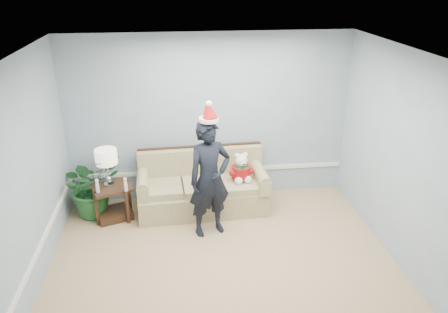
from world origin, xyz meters
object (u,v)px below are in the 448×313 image
at_px(table_lamp, 106,158).
at_px(houseplant, 92,186).
at_px(man, 210,179).
at_px(side_table, 114,206).
at_px(teddy_bear, 241,171).
at_px(sofa, 202,188).

height_order(table_lamp, houseplant, table_lamp).
distance_m(table_lamp, man, 1.59).
height_order(side_table, man, man).
xyz_separation_m(table_lamp, man, (1.47, -0.60, -0.13)).
xyz_separation_m(side_table, houseplant, (-0.32, 0.16, 0.28)).
bearing_deg(teddy_bear, sofa, 161.69).
xyz_separation_m(table_lamp, teddy_bear, (2.01, 0.02, -0.32)).
distance_m(man, teddy_bear, 0.85).
distance_m(sofa, man, 0.90).
xyz_separation_m(sofa, houseplant, (-1.69, -0.01, 0.16)).
xyz_separation_m(sofa, table_lamp, (-1.41, -0.12, 0.65)).
relative_size(sofa, side_table, 2.97).
bearing_deg(houseplant, sofa, 0.18).
bearing_deg(table_lamp, side_table, -52.32).
bearing_deg(sofa, teddy_bear, -11.73).
bearing_deg(man, table_lamp, 138.67).
bearing_deg(sofa, man, -87.39).
relative_size(side_table, man, 0.40).
relative_size(side_table, table_lamp, 1.18).
bearing_deg(sofa, side_table, -175.39).
xyz_separation_m(man, teddy_bear, (0.54, 0.62, -0.19)).
bearing_deg(side_table, houseplant, 152.87).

